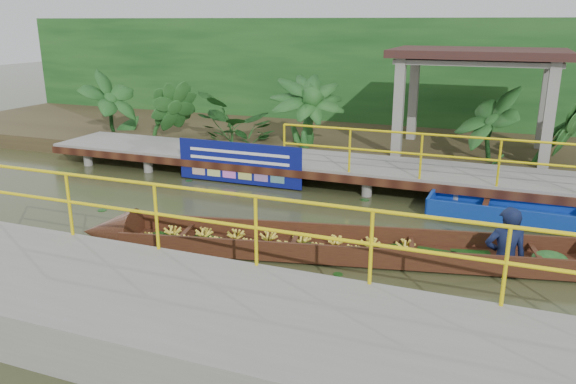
% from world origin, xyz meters
% --- Properties ---
extents(ground, '(80.00, 80.00, 0.00)m').
position_xyz_m(ground, '(0.00, 0.00, 0.00)').
color(ground, '#2F341A').
rests_on(ground, ground).
extents(land_strip, '(30.00, 8.00, 0.45)m').
position_xyz_m(land_strip, '(0.00, 7.50, 0.23)').
color(land_strip, '#372C1B').
rests_on(land_strip, ground).
extents(far_dock, '(16.00, 2.06, 1.66)m').
position_xyz_m(far_dock, '(0.02, 3.43, 0.48)').
color(far_dock, gray).
rests_on(far_dock, ground).
extents(near_dock, '(18.00, 2.40, 1.73)m').
position_xyz_m(near_dock, '(1.00, -4.20, 0.30)').
color(near_dock, gray).
rests_on(near_dock, ground).
extents(pavilion, '(4.40, 3.00, 3.00)m').
position_xyz_m(pavilion, '(3.00, 6.30, 2.82)').
color(pavilion, gray).
rests_on(pavilion, ground).
extents(foliage_backdrop, '(30.00, 0.80, 4.00)m').
position_xyz_m(foliage_backdrop, '(0.00, 10.00, 2.00)').
color(foliage_backdrop, '#143F17').
rests_on(foliage_backdrop, ground).
extents(vendor_boat, '(9.97, 3.02, 2.31)m').
position_xyz_m(vendor_boat, '(1.94, -0.71, 0.28)').
color(vendor_boat, '#33150E').
rests_on(vendor_boat, ground).
extents(moored_blue_boat, '(3.93, 1.19, 0.93)m').
position_xyz_m(moored_blue_boat, '(5.11, 2.05, 0.17)').
color(moored_blue_boat, '#0D3094').
rests_on(moored_blue_boat, ground).
extents(blue_banner, '(3.30, 0.04, 1.03)m').
position_xyz_m(blue_banner, '(-2.17, 2.48, 0.56)').
color(blue_banner, navy).
rests_on(blue_banner, ground).
extents(tropical_plants, '(14.50, 1.50, 1.88)m').
position_xyz_m(tropical_plants, '(-1.75, 5.30, 1.39)').
color(tropical_plants, '#143F17').
rests_on(tropical_plants, ground).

